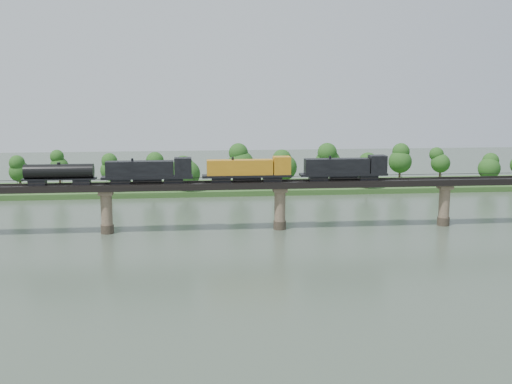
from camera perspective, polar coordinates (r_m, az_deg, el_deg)
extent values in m
plane|color=#354335|center=(123.06, 4.05, -6.52)|extent=(400.00, 400.00, 0.00)
cube|color=#2B5020|center=(205.09, 0.01, 0.44)|extent=(300.00, 24.00, 1.60)
cylinder|color=#473A2D|center=(151.34, -13.08, -3.21)|extent=(3.00, 3.00, 2.00)
cylinder|color=#887059|center=(150.39, -13.15, -1.54)|extent=(2.60, 2.60, 9.00)
cube|color=#887059|center=(149.66, -13.21, -0.04)|extent=(3.20, 3.20, 1.00)
cylinder|color=#473A2D|center=(151.47, 2.12, -2.94)|extent=(3.00, 3.00, 2.00)
cylinder|color=#887059|center=(150.53, 2.13, -1.27)|extent=(2.60, 2.60, 9.00)
cube|color=#887059|center=(149.79, 2.14, 0.23)|extent=(3.20, 3.20, 1.00)
cylinder|color=#473A2D|center=(161.81, 16.31, -2.50)|extent=(3.00, 3.00, 2.00)
cylinder|color=#887059|center=(160.93, 16.39, -0.94)|extent=(2.60, 2.60, 9.00)
cube|color=#887059|center=(160.24, 16.46, 0.46)|extent=(3.20, 3.20, 1.00)
cube|color=black|center=(149.58, 2.15, 0.70)|extent=(220.00, 5.00, 1.50)
cube|color=black|center=(148.72, 2.19, 0.97)|extent=(220.00, 0.12, 0.16)
cube|color=black|center=(150.19, 2.11, 1.06)|extent=(220.00, 0.12, 0.16)
cube|color=black|center=(147.01, 2.28, 1.10)|extent=(220.00, 0.10, 0.10)
cube|color=black|center=(151.71, 2.03, 1.39)|extent=(220.00, 0.10, 0.10)
cube|color=black|center=(147.06, 2.28, 0.97)|extent=(0.08, 0.08, 0.70)
cube|color=black|center=(151.76, 2.02, 1.25)|extent=(0.08, 0.08, 0.70)
cylinder|color=#382619|center=(205.12, -20.21, 0.51)|extent=(0.70, 0.70, 3.27)
sphere|color=#194614|center=(204.49, -20.28, 1.71)|extent=(6.20, 6.20, 6.20)
sphere|color=#194614|center=(204.14, -20.33, 2.47)|extent=(4.65, 4.65, 4.65)
cylinder|color=#382619|center=(206.82, -17.01, 0.82)|extent=(0.70, 0.70, 3.71)
sphere|color=#194614|center=(206.12, -17.08, 2.18)|extent=(5.67, 5.67, 5.67)
sphere|color=#194614|center=(205.74, -17.13, 3.04)|extent=(4.25, 4.25, 4.25)
cylinder|color=#382619|center=(196.53, -12.72, 0.52)|extent=(0.70, 0.70, 3.51)
sphere|color=#194614|center=(195.83, -12.78, 1.87)|extent=(6.31, 6.31, 6.31)
sphere|color=#194614|center=(195.45, -12.81, 2.72)|extent=(4.73, 4.73, 4.73)
cylinder|color=#382619|center=(197.92, -9.13, 0.69)|extent=(0.70, 0.70, 3.34)
sphere|color=#194614|center=(197.26, -9.17, 1.96)|extent=(7.18, 7.18, 7.18)
sphere|color=#194614|center=(196.89, -9.19, 2.77)|extent=(5.39, 5.39, 5.39)
cylinder|color=#382619|center=(194.97, -6.17, 0.54)|extent=(0.70, 0.70, 2.83)
sphere|color=#194614|center=(194.38, -6.19, 1.63)|extent=(8.26, 8.26, 8.26)
sphere|color=#194614|center=(194.06, -6.21, 2.32)|extent=(6.19, 6.19, 6.19)
cylinder|color=#382619|center=(201.91, -1.35, 1.09)|extent=(0.70, 0.70, 3.96)
sphere|color=#194614|center=(201.15, -1.35, 2.57)|extent=(8.07, 8.07, 8.07)
sphere|color=#194614|center=(200.75, -1.36, 3.51)|extent=(6.05, 6.05, 6.05)
cylinder|color=#382619|center=(201.96, 2.53, 0.98)|extent=(0.70, 0.70, 3.27)
sphere|color=#194614|center=(201.32, 2.54, 2.20)|extent=(8.03, 8.03, 8.03)
sphere|color=#194614|center=(200.96, 2.54, 2.97)|extent=(6.02, 6.02, 6.02)
cylinder|color=#382619|center=(205.54, 6.38, 1.18)|extent=(0.70, 0.70, 3.92)
sphere|color=#194614|center=(204.81, 6.41, 2.62)|extent=(8.29, 8.29, 8.29)
sphere|color=#194614|center=(204.41, 6.43, 3.53)|extent=(6.21, 6.21, 6.21)
cylinder|color=#382619|center=(201.56, 9.84, 0.79)|extent=(0.70, 0.70, 3.02)
sphere|color=#194614|center=(200.96, 9.87, 1.92)|extent=(7.74, 7.74, 7.74)
sphere|color=#194614|center=(200.62, 9.89, 2.64)|extent=(5.80, 5.80, 5.80)
cylinder|color=#382619|center=(213.55, 12.64, 1.31)|extent=(0.70, 0.70, 3.80)
sphere|color=#194614|center=(212.86, 12.69, 2.66)|extent=(7.47, 7.47, 7.47)
sphere|color=#194614|center=(212.49, 12.72, 3.51)|extent=(5.60, 5.60, 5.60)
cylinder|color=#382619|center=(218.49, 16.02, 1.30)|extent=(0.70, 0.70, 3.38)
sphere|color=#194614|center=(217.88, 16.08, 2.47)|extent=(6.23, 6.23, 6.23)
sphere|color=#194614|center=(217.54, 16.11, 3.21)|extent=(4.67, 4.67, 4.67)
cylinder|color=#382619|center=(218.80, 19.96, 1.02)|extent=(0.70, 0.70, 2.77)
sphere|color=#194614|center=(218.29, 20.02, 1.98)|extent=(7.04, 7.04, 7.04)
sphere|color=#194614|center=(218.00, 20.05, 2.58)|extent=(5.28, 5.28, 5.28)
cube|color=black|center=(153.67, 9.93, 1.31)|extent=(4.34, 2.61, 1.19)
cube|color=black|center=(150.88, 5.56, 1.26)|extent=(4.34, 2.61, 1.19)
cube|color=black|center=(152.05, 7.77, 1.57)|extent=(20.62, 3.26, 0.54)
cube|color=black|center=(151.40, 7.19, 2.31)|extent=(15.20, 2.93, 3.47)
cube|color=black|center=(153.84, 10.74, 2.46)|extent=(3.91, 3.26, 4.12)
cylinder|color=black|center=(152.14, 7.76, 1.35)|extent=(6.51, 1.52, 1.52)
cube|color=black|center=(149.13, 1.46, 1.20)|extent=(4.34, 2.61, 1.19)
cube|color=black|center=(148.11, -3.12, 1.12)|extent=(4.34, 2.61, 1.19)
cube|color=black|center=(148.39, -0.82, 1.45)|extent=(20.62, 3.26, 0.54)
cube|color=#C27D17|center=(147.97, -1.45, 2.21)|extent=(15.20, 2.93, 3.47)
cube|color=#C27D17|center=(148.98, 2.30, 2.39)|extent=(3.91, 3.26, 4.12)
cylinder|color=black|center=(148.48, -0.82, 1.22)|extent=(6.51, 1.52, 1.52)
cube|color=black|center=(148.02, -7.32, 1.05)|extent=(4.34, 2.61, 1.19)
cube|color=black|center=(148.83, -11.92, 0.96)|extent=(4.34, 2.61, 1.19)
cube|color=black|center=(148.18, -9.64, 1.30)|extent=(20.62, 3.26, 0.54)
cube|color=black|center=(148.02, -10.29, 2.05)|extent=(15.20, 2.93, 3.47)
cube|color=black|center=(147.52, -6.51, 2.25)|extent=(3.91, 3.26, 4.12)
cylinder|color=black|center=(148.28, -9.63, 1.07)|extent=(6.51, 1.52, 1.52)
cube|color=black|center=(150.01, -15.22, 0.90)|extent=(3.80, 2.39, 1.19)
cube|color=black|center=(151.93, -18.86, 0.82)|extent=(3.80, 2.39, 1.19)
cube|color=black|center=(150.79, -17.07, 1.12)|extent=(16.28, 2.61, 0.33)
cylinder|color=black|center=(150.54, -17.10, 1.78)|extent=(15.20, 3.26, 3.26)
cylinder|color=black|center=(150.31, -17.13, 2.43)|extent=(0.76, 0.76, 0.54)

